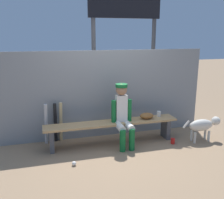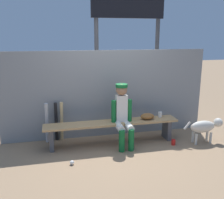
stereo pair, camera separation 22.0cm
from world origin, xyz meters
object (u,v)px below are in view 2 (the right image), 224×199
player_seated (123,113)px  baseball_glove (147,116)px  dog (205,127)px  scoreboard (130,19)px  dugout_bench (112,127)px  bat_aluminum_black (56,122)px  bat_wood_natural (62,121)px  baseball (72,163)px  bat_aluminum_silver (47,123)px  cup_on_bench (160,115)px  cup_on_ground (173,142)px

player_seated → baseball_glove: player_seated is taller
dog → baseball_glove: bearing=161.8°
baseball_glove → scoreboard: scoreboard is taller
dugout_bench → bat_aluminum_black: 1.13m
bat_wood_natural → bat_aluminum_black: bat_wood_natural is taller
baseball → baseball_glove: bearing=23.4°
player_seated → baseball_glove: size_ratio=4.29×
scoreboard → baseball: bearing=-127.1°
bat_aluminum_black → dog: size_ratio=0.96×
dugout_bench → bat_aluminum_silver: bearing=165.8°
cup_on_bench → dugout_bench: bearing=-176.2°
bat_wood_natural → cup_on_bench: bat_wood_natural is taller
bat_wood_natural → dog: size_ratio=0.98×
bat_aluminum_silver → cup_on_ground: bat_aluminum_silver is taller
dugout_bench → cup_on_ground: dugout_bench is taller
cup_on_bench → dog: bearing=-28.4°
dog → cup_on_bench: bearing=151.6°
player_seated → bat_aluminum_black: size_ratio=1.49×
bat_aluminum_black → cup_on_bench: 2.12m
bat_aluminum_silver → bat_wood_natural: bearing=13.7°
scoreboard → dog: size_ratio=4.21×
cup_on_bench → baseball: bearing=-158.2°
bat_aluminum_black → cup_on_bench: size_ratio=7.36×
player_seated → bat_aluminum_silver: 1.51m
dugout_bench → baseball_glove: 0.75m
baseball_glove → scoreboard: bearing=87.5°
bat_aluminum_silver → baseball_glove: bearing=-9.1°
cup_on_ground → cup_on_bench: size_ratio=1.00×
cup_on_bench → scoreboard: bearing=99.4°
cup_on_ground → dugout_bench: bearing=164.2°
baseball → dog: dog is taller
dugout_bench → cup_on_bench: size_ratio=23.93×
scoreboard → bat_aluminum_silver: bearing=-150.2°
bat_aluminum_black → baseball_glove: bearing=-12.6°
bat_aluminum_black → bat_wood_natural: bearing=-7.9°
cup_on_ground → scoreboard: bearing=101.5°
dugout_bench → bat_aluminum_silver: (-1.24, 0.31, 0.06)m
baseball_glove → cup_on_bench: 0.31m
baseball → dog: 2.70m
bat_wood_natural → cup_on_ground: bat_wood_natural is taller
player_seated → bat_wood_natural: (-1.14, 0.49, -0.24)m
dugout_bench → scoreboard: 2.70m
player_seated → cup_on_ground: 1.17m
cup_on_ground → bat_aluminum_black: bearing=161.8°
bat_aluminum_silver → player_seated: bearing=-16.5°
baseball_glove → scoreboard: 2.45m
dugout_bench → player_seated: size_ratio=2.19×
baseball_glove → cup_on_ground: size_ratio=2.55×
bat_aluminum_silver → cup_on_ground: bearing=-15.0°
dugout_bench → cup_on_bench: cup_on_bench is taller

